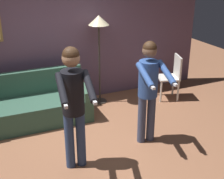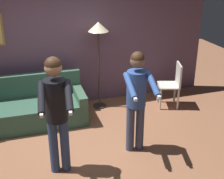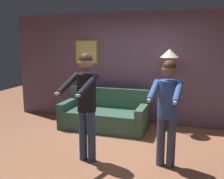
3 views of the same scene
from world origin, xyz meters
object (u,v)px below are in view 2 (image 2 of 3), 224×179
(couch, at_px, (34,109))
(dining_chair_distant, at_px, (173,82))
(torchiere_lamp, at_px, (98,35))
(person_standing_left, at_px, (56,106))
(person_standing_right, at_px, (137,94))

(couch, distance_m, dining_chair_distant, 2.83)
(torchiere_lamp, relative_size, dining_chair_distant, 1.91)
(torchiere_lamp, xyz_separation_m, person_standing_left, (-1.13, -1.88, -0.46))
(person_standing_right, height_order, dining_chair_distant, person_standing_right)
(couch, relative_size, torchiere_lamp, 1.08)
(couch, distance_m, person_standing_right, 2.18)
(couch, bearing_deg, person_standing_left, -81.70)
(person_standing_left, bearing_deg, person_standing_right, 7.93)
(torchiere_lamp, height_order, person_standing_left, torchiere_lamp)
(couch, height_order, person_standing_right, person_standing_right)
(couch, xyz_separation_m, torchiere_lamp, (1.36, 0.27, 1.26))
(torchiere_lamp, relative_size, person_standing_left, 1.01)
(person_standing_right, bearing_deg, couch, 135.82)
(torchiere_lamp, distance_m, person_standing_right, 1.79)
(person_standing_right, bearing_deg, dining_chair_distant, 43.61)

